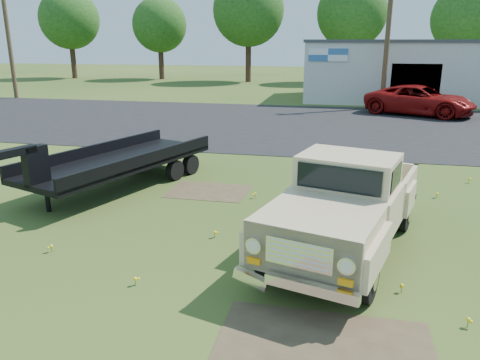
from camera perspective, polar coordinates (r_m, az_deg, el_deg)
ground at (r=9.62m, az=1.89°, el=-8.51°), size 140.00×140.00×0.00m
asphalt_lot at (r=23.97m, az=8.42°, el=6.66°), size 90.00×14.00×0.02m
dirt_patch_a at (r=6.91m, az=10.15°, el=-19.92°), size 3.00×2.00×0.01m
dirt_patch_b at (r=13.23m, az=-3.91°, el=-1.39°), size 2.20×1.60×0.01m
commercial_building at (r=35.90m, az=19.82°, el=12.53°), size 14.20×8.20×4.15m
utility_pole_west at (r=38.58m, az=-26.45°, el=15.76°), size 1.60×0.30×9.00m
utility_pole_mid at (r=30.68m, az=17.60°, el=16.88°), size 1.60×0.30×9.00m
treeline_a at (r=56.89m, az=-20.10°, el=17.93°), size 6.40×6.40×9.52m
treeline_b at (r=53.31m, az=-9.79°, el=18.13°), size 5.76×5.76×8.57m
treeline_c at (r=49.09m, az=1.05°, el=19.98°), size 7.04×7.04×10.47m
treeline_d at (r=49.14m, az=13.50°, el=19.18°), size 6.72×6.72×10.00m
treeline_e at (r=48.75m, az=25.85°, el=17.32°), size 6.08×6.08×9.04m
vintage_pickup_truck at (r=9.44m, az=12.80°, el=-2.86°), size 3.57×5.91×2.01m
flatbed_trailer at (r=13.84m, az=-14.60°, el=2.69°), size 4.17×6.78×1.75m
red_pickup at (r=28.67m, az=21.05°, el=9.02°), size 6.51×4.81×1.64m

